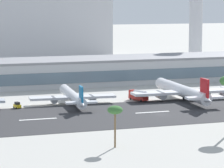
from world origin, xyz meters
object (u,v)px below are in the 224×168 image
Objects in this scene: airliner_blue_tail_gate_1 at (73,97)px; airliner_red_tail_gate_2 at (183,92)px; distant_hotel_block at (36,19)px; service_fuel_truck_2 at (138,95)px; service_baggage_tug_0 at (17,105)px; palm_tree_2 at (115,111)px; control_tower at (196,19)px; terminal_building at (87,71)px.

airliner_blue_tail_gate_1 is 41.59m from airliner_red_tail_gate_2.
distant_hotel_block is 10.41× the size of service_fuel_truck_2.
airliner_red_tail_gate_2 is (41.36, -4.37, 0.58)m from airliner_blue_tail_gate_1.
airliner_blue_tail_gate_1 is at bearing -100.98° from service_baggage_tug_0.
airliner_blue_tail_gate_1 is 3.85× the size of palm_tree_2.
control_tower is 0.52× the size of distant_hotel_block.
service_fuel_truck_2 is (5.43, -50.62, -3.72)m from terminal_building.
palm_tree_2 is (14.39, -63.89, 8.33)m from service_baggage_tug_0.
terminal_building is at bearing 77.54° from palm_tree_2.
terminal_building is at bearing 23.13° from airliner_red_tail_gate_2.
service_fuel_truck_2 is at bearing -126.67° from control_tower.
distant_hotel_block reaches higher than service_baggage_tug_0.
control_tower is at bearing 28.55° from terminal_building.
airliner_red_tail_gate_2 is at bearing 52.29° from palm_tree_2.
distant_hotel_block reaches higher than terminal_building.
control_tower reaches higher than terminal_building.
distant_hotel_block is 2.23× the size of airliner_blue_tail_gate_1.
terminal_building is at bearing -14.17° from service_fuel_truck_2.
distant_hotel_block is at bearing -19.18° from service_fuel_truck_2.
distant_hotel_block is 8.58× the size of palm_tree_2.
distant_hotel_block is 245.42m from palm_tree_2.
terminal_building is 3.79× the size of airliner_blue_tail_gate_1.
airliner_red_tail_gate_2 is 14.25× the size of service_baggage_tug_0.
control_tower is at bearing -56.96° from service_fuel_truck_2.
service_fuel_truck_2 is at bearing 64.70° from palm_tree_2.
airliner_red_tail_gate_2 is at bearing -68.69° from terminal_building.
terminal_building is at bearing -16.97° from airliner_blue_tail_gate_1.
control_tower reaches higher than airliner_blue_tail_gate_1.
airliner_blue_tail_gate_1 is at bearing -96.98° from distant_hotel_block.
service_baggage_tug_0 is at bearing 102.69° from palm_tree_2.
airliner_red_tail_gate_2 is 16.91m from service_fuel_truck_2.
service_baggage_tug_0 is (-112.64, -92.19, -26.09)m from control_tower.
airliner_blue_tail_gate_1 is 66.26m from palm_tree_2.
terminal_building is at bearing -53.22° from service_baggage_tug_0.
distant_hotel_block is 178.81m from service_fuel_truck_2.
airliner_blue_tail_gate_1 is 11.78× the size of service_baggage_tug_0.
airliner_blue_tail_gate_1 reaches higher than service_baggage_tug_0.
palm_tree_2 is (-98.25, -156.07, -17.76)m from control_tower.
control_tower is 131.43m from airliner_blue_tail_gate_1.
airliner_red_tail_gate_2 is at bearing -126.65° from service_fuel_truck_2.
airliner_blue_tail_gate_1 is (-19.75, -51.00, -2.99)m from terminal_building.
distant_hotel_block is 184.38m from airliner_red_tail_gate_2.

